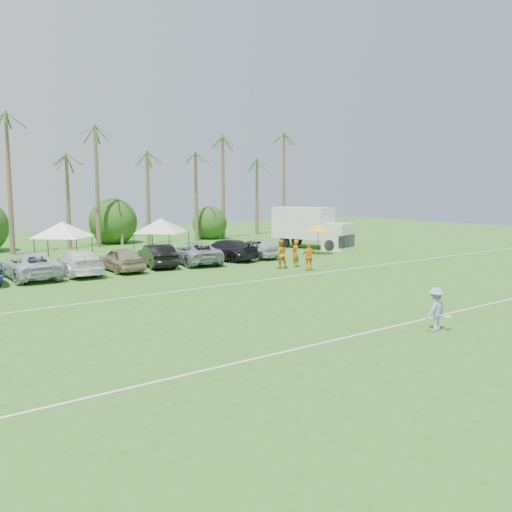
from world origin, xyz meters
TOP-DOWN VIEW (x-y plane):
  - ground at (0.00, 0.00)m, footprint 120.00×120.00m
  - field_lines at (0.00, 8.00)m, footprint 80.00×12.10m
  - palm_tree_4 at (-4.00, 38.00)m, footprint 2.40×2.40m
  - palm_tree_5 at (0.00, 38.00)m, footprint 2.40×2.40m
  - palm_tree_6 at (4.00, 38.00)m, footprint 2.40×2.40m
  - palm_tree_7 at (8.00, 38.00)m, footprint 2.40×2.40m
  - palm_tree_8 at (13.00, 38.00)m, footprint 2.40×2.40m
  - palm_tree_9 at (18.00, 38.00)m, footprint 2.40×2.40m
  - palm_tree_10 at (23.00, 38.00)m, footprint 2.40×2.40m
  - palm_tree_11 at (27.00, 38.00)m, footprint 2.40×2.40m
  - bush_tree_2 at (6.00, 39.00)m, footprint 4.00×4.00m
  - bush_tree_3 at (16.00, 39.00)m, footprint 4.00×4.00m
  - sideline_player_a at (9.21, 16.98)m, footprint 0.81×0.68m
  - sideline_player_b at (7.93, 17.07)m, footprint 1.16×1.04m
  - sideline_player_c at (8.68, 15.02)m, footprint 1.19×0.80m
  - box_truck at (18.30, 25.01)m, footprint 4.62×7.53m
  - canopy_tent_left at (-3.60, 26.40)m, footprint 4.55×4.55m
  - canopy_tent_right at (3.50, 25.63)m, footprint 4.59×4.59m
  - market_umbrella at (15.48, 21.26)m, footprint 2.21×2.21m
  - frisbee_player at (1.84, 0.57)m, footprint 1.16×0.79m
  - parked_car_2 at (-6.80, 22.99)m, footprint 2.87×5.80m
  - parked_car_3 at (-3.98, 22.71)m, footprint 2.65×5.61m
  - parked_car_4 at (-1.16, 22.50)m, footprint 2.04×4.71m
  - parked_car_5 at (1.66, 22.87)m, footprint 2.66×5.05m
  - parked_car_6 at (4.48, 22.63)m, footprint 3.59×6.06m
  - parked_car_7 at (7.31, 22.83)m, footprint 3.70×5.86m
  - parked_car_8 at (10.13, 22.55)m, footprint 2.01×4.70m

SIDE VIEW (x-z plane):
  - ground at x=0.00m, z-range 0.00..0.00m
  - field_lines at x=0.00m, z-range 0.00..0.01m
  - parked_car_2 at x=-6.80m, z-range 0.00..1.58m
  - parked_car_3 at x=-3.98m, z-range 0.00..1.58m
  - parked_car_4 at x=-1.16m, z-range 0.00..1.58m
  - parked_car_5 at x=1.66m, z-range 0.00..1.58m
  - parked_car_6 at x=4.48m, z-range 0.00..1.58m
  - parked_car_7 at x=7.31m, z-range 0.00..1.58m
  - parked_car_8 at x=10.13m, z-range 0.00..1.58m
  - frisbee_player at x=1.84m, z-range 0.00..1.71m
  - sideline_player_c at x=8.68m, z-range 0.00..1.88m
  - sideline_player_a at x=9.21m, z-range 0.00..1.90m
  - sideline_player_b at x=7.93m, z-range 0.00..1.97m
  - bush_tree_2 at x=6.00m, z-range -0.20..3.80m
  - bush_tree_3 at x=16.00m, z-range -0.20..3.80m
  - box_truck at x=18.30m, z-range 0.13..3.77m
  - market_umbrella at x=15.48m, z-range 0.98..3.43m
  - canopy_tent_left at x=-3.60m, z-range 1.31..5.00m
  - canopy_tent_right at x=3.50m, z-range 1.33..5.04m
  - palm_tree_4 at x=-4.00m, z-range 3.03..11.93m
  - palm_tree_8 at x=13.00m, z-range 3.03..11.93m
  - palm_tree_5 at x=0.00m, z-range 3.40..13.30m
  - palm_tree_9 at x=18.00m, z-range 3.40..13.30m
  - palm_tree_6 at x=4.00m, z-range 3.76..14.66m
  - palm_tree_10 at x=23.00m, z-range 3.76..14.66m
  - palm_tree_7 at x=8.00m, z-range 4.11..16.01m
  - palm_tree_11 at x=27.00m, z-range 4.11..16.01m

